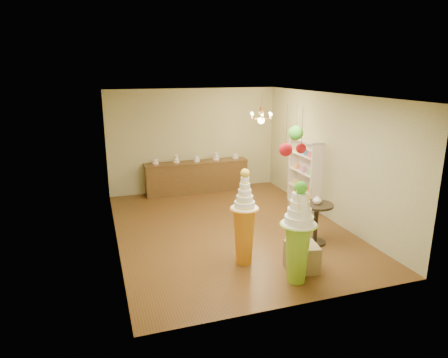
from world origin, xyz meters
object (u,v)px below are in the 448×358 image
object	(u,v)px
sideboard	(197,176)
pedestal_green	(298,240)
round_table	(316,218)
pedestal_orange	(244,228)

from	to	relation	value
sideboard	pedestal_green	bearing A→B (deg)	-86.78
pedestal_green	sideboard	bearing A→B (deg)	93.22
round_table	pedestal_orange	bearing A→B (deg)	-168.51
pedestal_green	round_table	world-z (taller)	pedestal_green
round_table	pedestal_green	bearing A→B (deg)	-131.33
pedestal_green	round_table	distance (m)	1.71
sideboard	round_table	world-z (taller)	sideboard
pedestal_green	pedestal_orange	size ratio (longest dim) A/B	0.98
sideboard	round_table	size ratio (longest dim) A/B	3.51
pedestal_green	sideboard	distance (m)	5.58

